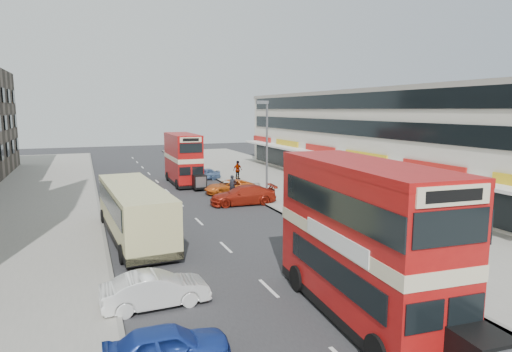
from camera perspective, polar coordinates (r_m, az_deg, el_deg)
name	(u,v)px	position (r m, az deg, el deg)	size (l,w,h in m)	color
ground	(289,308)	(17.54, 4.30, -16.61)	(160.00, 160.00, 0.00)	#28282B
road_surface	(181,204)	(35.76, -9.70, -3.56)	(12.00, 90.00, 0.01)	#28282B
pavement_right	(314,193)	(39.85, 7.45, -2.16)	(12.00, 90.00, 0.15)	gray
pavement_left	(10,216)	(35.44, -29.12, -4.54)	(12.00, 90.00, 0.15)	gray
kerb_left	(99,209)	(35.08, -19.52, -4.06)	(0.20, 90.00, 0.16)	gray
kerb_right	(252,198)	(37.41, -0.51, -2.79)	(0.20, 90.00, 0.16)	gray
commercial_row	(376,138)	(45.24, 15.23, 4.79)	(9.90, 46.20, 9.30)	beige
street_lamp	(266,143)	(35.08, 1.29, 4.22)	(1.00, 0.20, 8.12)	slate
bus_main	(363,240)	(16.34, 13.64, -7.97)	(3.28, 10.06, 5.46)	black
bus_second	(183,159)	(44.84, -9.38, 2.22)	(2.51, 8.87, 4.88)	black
coach	(134,210)	(26.59, -15.41, -4.23)	(3.45, 11.05, 2.89)	black
car_left_near	(168,346)	(14.05, -11.32, -20.71)	(1.48, 3.69, 1.26)	#1B3899
car_left_front	(156,290)	(17.79, -12.82, -14.09)	(1.41, 4.06, 1.34)	white
car_right_a	(243,195)	(34.92, -1.69, -2.48)	(2.13, 5.23, 1.52)	#A02010
car_right_b	(229,187)	(39.47, -3.45, -1.40)	(2.06, 4.46, 1.24)	#DB5F15
car_right_c	(203,174)	(47.38, -6.86, 0.25)	(1.49, 3.70, 1.26)	#5072A1
pedestrian_near	(305,193)	(34.28, 6.35, -2.17)	(0.69, 0.47, 1.88)	gray
pedestrian_far	(238,170)	(46.51, -2.39, 0.78)	(1.16, 0.48, 1.98)	gray
cyclist	(233,191)	(37.02, -3.03, -1.95)	(0.66, 1.62, 2.03)	gray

